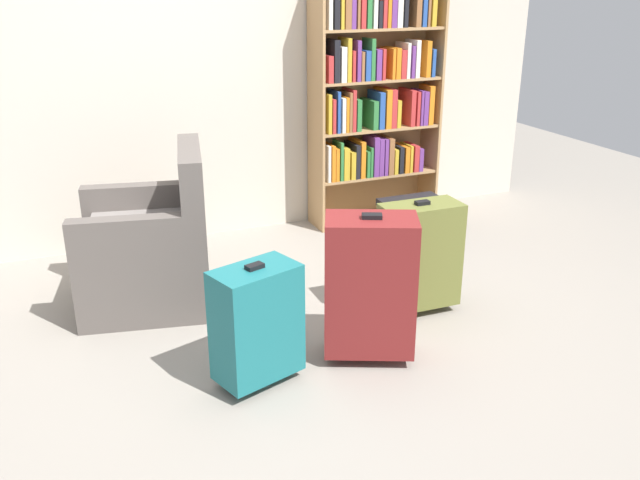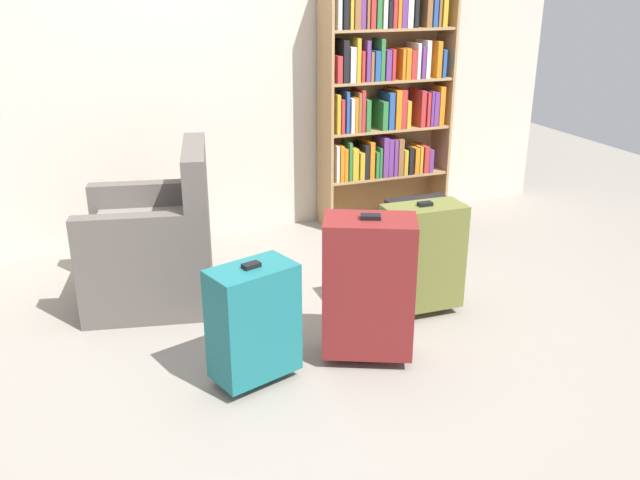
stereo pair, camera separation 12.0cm
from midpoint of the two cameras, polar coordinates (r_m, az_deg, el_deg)
name	(u,v)px [view 2 (the right image)]	position (r m, az deg, el deg)	size (l,w,h in m)	color
ground_plane	(309,355)	(3.44, 0.09, -9.63)	(9.32, 9.32, 0.00)	gray
back_wall	(210,50)	(4.82, -8.46, 15.48)	(5.33, 0.10, 2.60)	beige
bookshelf	(383,95)	(5.08, 6.01, 11.94)	(0.97, 0.28, 1.76)	#A87F51
armchair	(156,248)	(3.98, -12.74, -0.65)	(0.83, 0.83, 0.90)	#59514C
mug	(248,285)	(4.08, -5.20, -3.75)	(0.12, 0.08, 0.10)	white
storage_box	(420,217)	(4.98, 9.07, 1.92)	(0.46, 0.26, 0.26)	black
suitcase_teal	(253,321)	(3.10, -4.48, -6.82)	(0.43, 0.33, 0.60)	#19666B
suitcase_dark_red	(369,286)	(3.26, 5.14, -3.87)	(0.50, 0.41, 0.75)	maroon
suitcase_olive	(422,257)	(3.76, 9.44, -1.39)	(0.44, 0.22, 0.65)	brown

